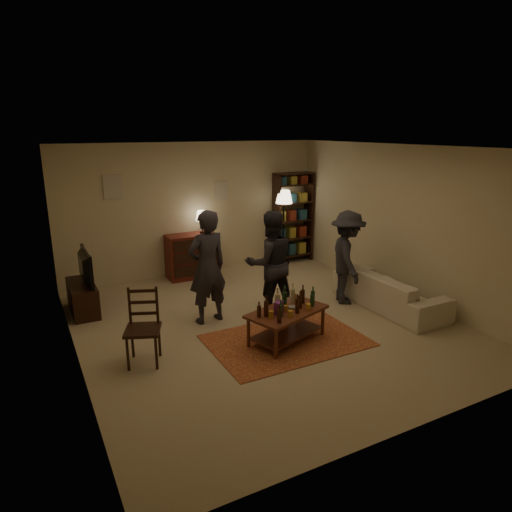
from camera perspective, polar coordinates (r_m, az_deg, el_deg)
floor at (r=7.26m, az=1.05°, el=-8.39°), size 6.00×6.00×0.00m
room_shell at (r=9.22m, az=-11.56°, el=8.25°), size 6.00×6.00×6.00m
rug at (r=6.71m, az=3.82°, el=-10.47°), size 2.20×1.50×0.01m
coffee_table at (r=6.54m, az=3.88°, el=-7.22°), size 1.30×0.96×0.81m
dining_chair at (r=6.12m, az=-13.93°, el=-8.19°), size 0.57×0.57×1.01m
tv_stand at (r=8.06m, az=-20.90°, el=-4.01°), size 0.40×1.00×1.06m
dresser at (r=9.37m, az=-7.98°, el=0.17°), size 1.00×0.50×1.36m
bookshelf at (r=10.34m, az=4.61°, el=4.93°), size 0.90×0.34×2.02m
floor_lamp at (r=10.01m, az=3.52°, el=6.75°), size 0.36×0.36×1.66m
sofa at (r=8.09m, az=16.31°, el=-4.14°), size 0.81×2.08×0.61m
person_left at (r=7.06m, az=-6.12°, el=-1.41°), size 0.71×0.52×1.79m
person_right at (r=7.37m, az=1.76°, el=-0.90°), size 0.91×0.75×1.71m
person_by_sofa at (r=8.00m, az=11.31°, el=-0.20°), size 0.97×1.20×1.62m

